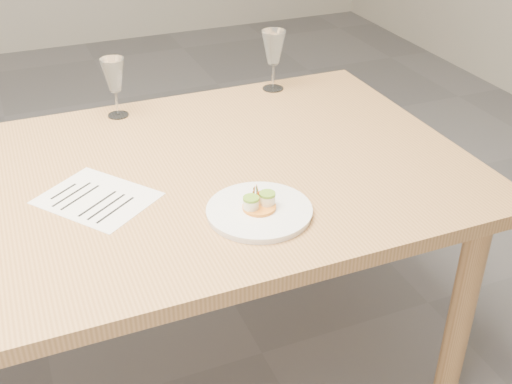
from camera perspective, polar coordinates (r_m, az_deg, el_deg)
name	(u,v)px	position (r m, az deg, el deg)	size (l,w,h in m)	color
dining_table	(14,228)	(1.69, -20.69, -3.05)	(2.40, 1.00, 0.75)	tan
dinner_plate	(259,210)	(1.51, 0.30, -1.62)	(0.25, 0.25, 0.07)	white
recipe_sheet	(97,198)	(1.62, -13.96, -0.55)	(0.32, 0.33, 0.00)	white
wine_glass_2	(114,77)	(2.00, -12.54, 9.99)	(0.07, 0.07, 0.18)	white
wine_glass_3	(273,49)	(2.15, 1.56, 12.60)	(0.08, 0.08, 0.20)	white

